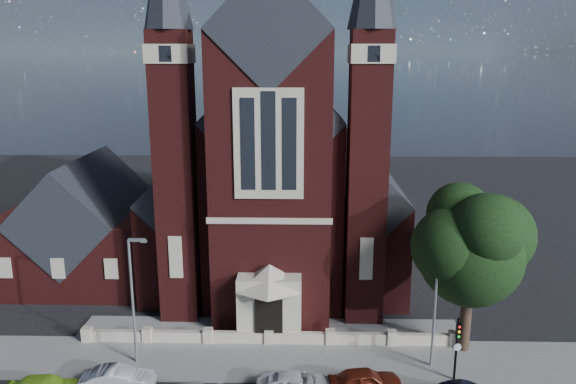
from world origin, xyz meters
name	(u,v)px	position (x,y,z in m)	size (l,w,h in m)	color
ground	(275,291)	(0.00, 15.00, 0.00)	(120.00, 120.00, 0.00)	black
pavement_strip	(267,360)	(0.00, 4.50, 0.00)	(60.00, 5.00, 0.12)	slate
forecourt_paving	(271,329)	(0.00, 8.50, 0.00)	(26.00, 3.00, 0.14)	slate
forecourt_wall	(269,344)	(0.00, 6.50, 0.00)	(24.00, 0.40, 0.90)	#B4A58F
church	(279,171)	(0.00, 22.94, 8.19)	(20.01, 34.90, 29.20)	#471412
parish_hall	(87,230)	(-16.00, 18.00, 4.01)	(12.00, 12.20, 10.24)	#471412
street_tree	(474,250)	(12.60, 5.71, 6.96)	(6.40, 6.60, 10.70)	black
street_lamp_left	(134,294)	(-7.91, 4.00, 4.60)	(1.16, 0.22, 8.09)	gray
street_lamp_right	(437,297)	(10.09, 4.00, 4.60)	(1.16, 0.22, 8.09)	gray
traffic_signal	(457,342)	(11.00, 2.43, 2.58)	(0.28, 0.42, 4.00)	black
car_silver_a	(118,379)	(-8.22, 1.15, 0.68)	(1.44, 4.12, 1.36)	#AFB1B7
car_dark_red	(365,381)	(5.69, 1.27, 0.71)	(1.68, 4.17, 1.42)	#591B0F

